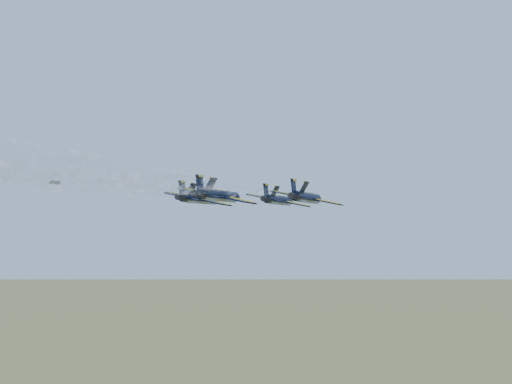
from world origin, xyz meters
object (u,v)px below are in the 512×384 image
(jet_lead, at_px, (279,200))
(jet_slot, at_px, (219,196))
(jet_right, at_px, (307,198))
(jet_left, at_px, (200,199))

(jet_lead, bearing_deg, jet_slot, -92.65)
(jet_slot, bearing_deg, jet_right, 54.29)
(jet_left, bearing_deg, jet_lead, 52.42)
(jet_left, bearing_deg, jet_right, 5.21)
(jet_lead, distance_m, jet_slot, 23.34)
(jet_slot, bearing_deg, jet_lead, 87.35)
(jet_right, distance_m, jet_slot, 15.67)
(jet_lead, xyz_separation_m, jet_right, (7.64, -10.90, 0.00))
(jet_lead, distance_m, jet_left, 15.37)
(jet_lead, height_order, jet_slot, same)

